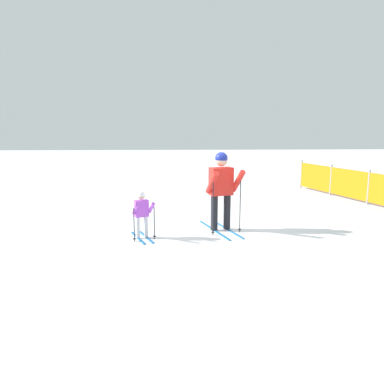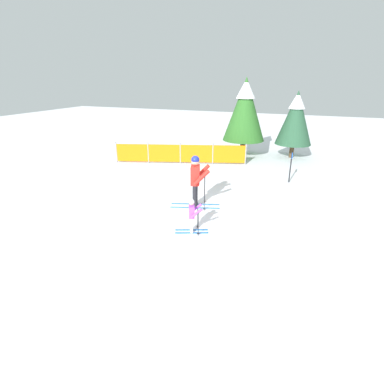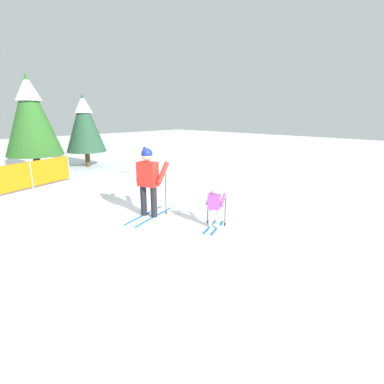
% 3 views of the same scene
% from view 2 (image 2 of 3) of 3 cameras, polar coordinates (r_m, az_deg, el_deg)
% --- Properties ---
extents(ground_plane, '(60.00, 60.00, 0.00)m').
position_cam_2_polar(ground_plane, '(10.55, -0.26, -2.76)').
color(ground_plane, white).
extents(skier_adult, '(1.76, 0.95, 1.83)m').
position_cam_2_polar(skier_adult, '(10.18, 0.76, 2.91)').
color(skier_adult, '#1966B2').
rests_on(skier_adult, ground_plane).
extents(skier_child, '(0.99, 0.60, 1.04)m').
position_cam_2_polar(skier_child, '(8.62, 0.05, -4.06)').
color(skier_child, '#1966B2').
rests_on(skier_child, ground_plane).
extents(safety_fence, '(6.49, 2.11, 1.09)m').
position_cam_2_polar(safety_fence, '(15.68, -2.24, 7.35)').
color(safety_fence, gray).
rests_on(safety_fence, ground_plane).
extents(conifer_far, '(2.31, 2.31, 4.29)m').
position_cam_2_polar(conifer_far, '(17.26, 10.06, 15.42)').
color(conifer_far, '#4C3823').
rests_on(conifer_far, ground_plane).
extents(conifer_near, '(1.95, 1.95, 3.62)m').
position_cam_2_polar(conifer_near, '(17.58, 19.14, 13.34)').
color(conifer_near, '#4C3823').
rests_on(conifer_near, ground_plane).
extents(trail_marker, '(0.08, 0.28, 1.33)m').
position_cam_2_polar(trail_marker, '(13.38, 18.33, 5.13)').
color(trail_marker, black).
rests_on(trail_marker, ground_plane).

